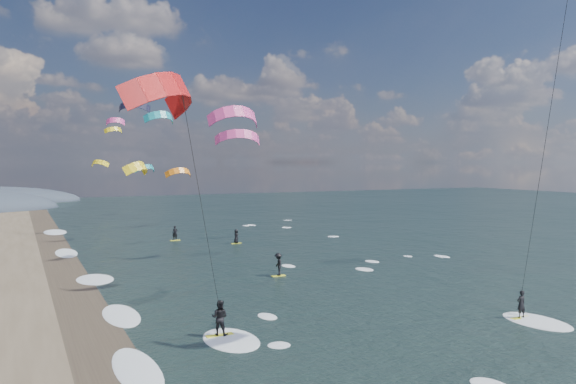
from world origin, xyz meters
name	(u,v)px	position (x,y,z in m)	size (l,w,h in m)	color
ground	(437,375)	(0.00, 0.00, 0.00)	(260.00, 260.00, 0.00)	black
wet_sand_strip	(99,346)	(-12.00, 10.00, 0.00)	(3.00, 240.00, 0.00)	#382D23
kitesurfer_near_a	(566,36)	(6.83, -0.27, 14.39)	(7.54, 8.33, 19.21)	yellow
kitesurfer_near_b	(197,175)	(-8.72, 4.57, 8.21)	(6.99, 9.36, 12.73)	yellow
far_kitesurfers	(244,250)	(3.02, 29.41, 0.86)	(6.46, 23.77, 1.80)	yellow
bg_kite_field	(152,140)	(-0.07, 52.72, 11.50)	(13.03, 72.60, 9.16)	orange
shoreline_surf	(110,318)	(-10.80, 14.75, 0.00)	(2.40, 79.40, 0.11)	white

